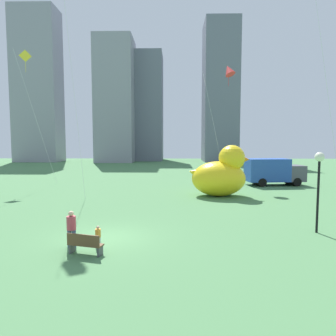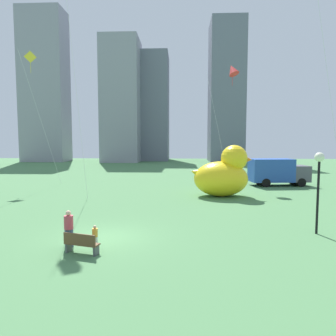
% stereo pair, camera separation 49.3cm
% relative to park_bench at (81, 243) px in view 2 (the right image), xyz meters
% --- Properties ---
extents(ground_plane, '(140.00, 140.00, 0.00)m').
position_rel_park_bench_xyz_m(ground_plane, '(0.45, 2.24, -0.47)').
color(ground_plane, '#497A49').
extents(park_bench, '(1.56, 0.84, 0.90)m').
position_rel_park_bench_xyz_m(park_bench, '(0.00, 0.00, 0.00)').
color(park_bench, brown).
rests_on(park_bench, ground).
extents(person_adult, '(0.40, 0.40, 1.64)m').
position_rel_park_bench_xyz_m(person_adult, '(-0.84, 0.88, 0.44)').
color(person_adult, '#38476B').
rests_on(person_adult, ground).
extents(person_child, '(0.24, 0.24, 1.00)m').
position_rel_park_bench_xyz_m(person_child, '(0.35, 0.84, 0.08)').
color(person_child, silver).
rests_on(person_child, ground).
extents(giant_inflatable_duck, '(5.30, 3.40, 4.39)m').
position_rel_park_bench_xyz_m(giant_inflatable_duck, '(7.73, 14.12, 1.40)').
color(giant_inflatable_duck, yellow).
rests_on(giant_inflatable_duck, ground).
extents(lamppost, '(0.47, 0.47, 4.16)m').
position_rel_park_bench_xyz_m(lamppost, '(11.08, 3.36, 2.76)').
color(lamppost, black).
rests_on(lamppost, ground).
extents(box_truck, '(6.27, 2.95, 2.85)m').
position_rel_park_bench_xyz_m(box_truck, '(14.33, 20.83, 0.98)').
color(box_truck, '#264CA5').
rests_on(box_truck, ground).
extents(city_skyline, '(50.81, 15.38, 34.53)m').
position_rel_park_bench_xyz_m(city_skyline, '(-6.40, 61.18, 14.55)').
color(city_skyline, gray).
rests_on(city_skyline, ground).
extents(kite_red, '(3.69, 3.69, 13.11)m').
position_rel_park_bench_xyz_m(kite_red, '(9.61, 22.00, 11.88)').
color(kite_red, silver).
rests_on(kite_red, ground).
extents(kite_yellow, '(3.55, 3.23, 14.42)m').
position_rel_park_bench_xyz_m(kite_yellow, '(-12.03, 21.12, 12.58)').
color(kite_yellow, silver).
rests_on(kite_yellow, ground).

